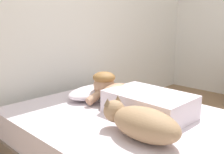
{
  "coord_description": "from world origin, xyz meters",
  "views": [
    {
      "loc": [
        -1.66,
        -0.64,
        1.11
      ],
      "look_at": [
        -0.13,
        0.88,
        0.63
      ],
      "focal_mm": 42.19,
      "sensor_mm": 36.0,
      "label": 1
    }
  ],
  "objects_px": {
    "pillow": "(93,92)",
    "person_lying": "(135,98)",
    "cell_phone": "(186,119)",
    "bed": "(130,140)",
    "dog": "(141,122)",
    "coffee_cup": "(100,97)"
  },
  "relations": [
    {
      "from": "pillow",
      "to": "person_lying",
      "type": "xyz_separation_m",
      "value": [
        0.0,
        -0.51,
        0.05
      ]
    },
    {
      "from": "pillow",
      "to": "person_lying",
      "type": "height_order",
      "value": "person_lying"
    },
    {
      "from": "person_lying",
      "to": "cell_phone",
      "type": "bearing_deg",
      "value": -71.32
    },
    {
      "from": "bed",
      "to": "pillow",
      "type": "xyz_separation_m",
      "value": [
        0.13,
        0.57,
        0.25
      ]
    },
    {
      "from": "pillow",
      "to": "cell_phone",
      "type": "relative_size",
      "value": 3.71
    },
    {
      "from": "pillow",
      "to": "bed",
      "type": "bearing_deg",
      "value": -102.97
    },
    {
      "from": "person_lying",
      "to": "cell_phone",
      "type": "relative_size",
      "value": 6.57
    },
    {
      "from": "person_lying",
      "to": "cell_phone",
      "type": "height_order",
      "value": "person_lying"
    },
    {
      "from": "bed",
      "to": "person_lying",
      "type": "bearing_deg",
      "value": 25.08
    },
    {
      "from": "bed",
      "to": "dog",
      "type": "distance_m",
      "value": 0.46
    },
    {
      "from": "bed",
      "to": "cell_phone",
      "type": "relative_size",
      "value": 13.84
    },
    {
      "from": "pillow",
      "to": "cell_phone",
      "type": "xyz_separation_m",
      "value": [
        0.13,
        -0.9,
        -0.05
      ]
    },
    {
      "from": "bed",
      "to": "coffee_cup",
      "type": "bearing_deg",
      "value": 75.97
    },
    {
      "from": "coffee_cup",
      "to": "cell_phone",
      "type": "distance_m",
      "value": 0.8
    },
    {
      "from": "cell_phone",
      "to": "person_lying",
      "type": "bearing_deg",
      "value": 108.68
    },
    {
      "from": "dog",
      "to": "cell_phone",
      "type": "bearing_deg",
      "value": -5.7
    },
    {
      "from": "bed",
      "to": "cell_phone",
      "type": "bearing_deg",
      "value": -50.9
    },
    {
      "from": "pillow",
      "to": "coffee_cup",
      "type": "xyz_separation_m",
      "value": [
        -0.02,
        -0.11,
        -0.02
      ]
    },
    {
      "from": "coffee_cup",
      "to": "bed",
      "type": "bearing_deg",
      "value": -104.03
    },
    {
      "from": "bed",
      "to": "pillow",
      "type": "distance_m",
      "value": 0.64
    },
    {
      "from": "person_lying",
      "to": "dog",
      "type": "xyz_separation_m",
      "value": [
        -0.35,
        -0.34,
        -0.0
      ]
    },
    {
      "from": "bed",
      "to": "person_lying",
      "type": "distance_m",
      "value": 0.33
    }
  ]
}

